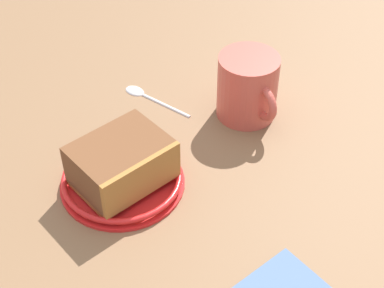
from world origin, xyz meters
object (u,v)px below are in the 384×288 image
Objects in this scene: cake_slice at (122,163)px; tea_mug at (248,86)px; small_plate at (122,180)px; teaspoon at (144,94)px.

tea_mug is (20.46, 0.91, 0.88)cm from cake_slice.
tea_mug reaches higher than cake_slice.
small_plate is 20.82cm from tea_mug.
tea_mug is 0.93× the size of teaspoon.
small_plate is 2.90cm from cake_slice.
small_plate is at bearing -133.60° from teaspoon.
tea_mug is at bearing 1.79° from small_plate.
tea_mug is at bearing -54.43° from teaspoon.
teaspoon is (11.95, 12.55, -0.39)cm from small_plate.
cake_slice is at bearing -132.96° from teaspoon.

